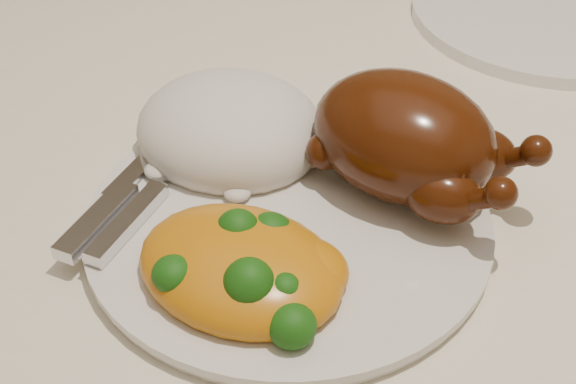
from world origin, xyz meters
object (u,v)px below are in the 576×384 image
(roast_chicken, at_px, (408,139))
(dinner_plate, at_px, (288,223))
(dining_table, at_px, (313,193))
(side_plate, at_px, (549,13))

(roast_chicken, bearing_deg, dinner_plate, -120.78)
(dining_table, xyz_separation_m, side_plate, (0.16, 0.19, 0.11))
(dining_table, distance_m, dinner_plate, 0.19)
(dining_table, height_order, dinner_plate, dinner_plate)
(dinner_plate, distance_m, side_plate, 0.37)
(dinner_plate, xyz_separation_m, side_plate, (0.13, 0.35, 0.00))
(dining_table, bearing_deg, roast_chicken, -47.82)
(dinner_plate, height_order, side_plate, same)
(dinner_plate, relative_size, roast_chicken, 1.55)
(dining_table, xyz_separation_m, roast_chicken, (0.09, -0.10, 0.15))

